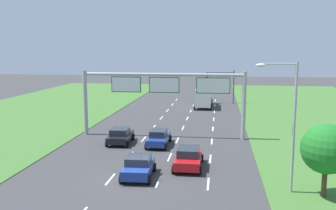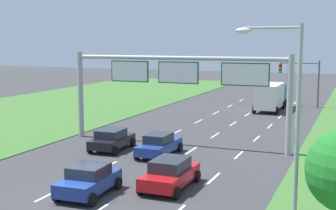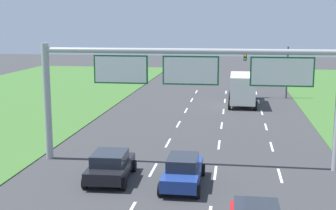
# 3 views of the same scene
# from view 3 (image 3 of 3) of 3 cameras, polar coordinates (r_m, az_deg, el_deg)

# --- Properties ---
(lane_dashes_inner_left) EXTENTS (0.14, 62.40, 0.01)m
(lane_dashes_inner_left) POSITION_cam_3_polar(r_m,az_deg,el_deg) (26.61, -1.83, -7.90)
(lane_dashes_inner_left) COLOR white
(lane_dashes_inner_left) RESTS_ON ground_plane
(lane_dashes_inner_right) EXTENTS (0.14, 62.40, 0.01)m
(lane_dashes_inner_right) POSITION_cam_3_polar(r_m,az_deg,el_deg) (26.26, 5.79, -8.20)
(lane_dashes_inner_right) COLOR white
(lane_dashes_inner_right) RESTS_ON ground_plane
(lane_dashes_slip) EXTENTS (0.14, 62.40, 0.01)m
(lane_dashes_slip) POSITION_cam_3_polar(r_m,az_deg,el_deg) (26.37, 13.50, -8.36)
(lane_dashes_slip) COLOR white
(lane_dashes_slip) RESTS_ON ground_plane
(car_lead_silver) EXTENTS (2.03, 4.45, 1.55)m
(car_lead_silver) POSITION_cam_3_polar(r_m,az_deg,el_deg) (23.98, 1.83, -8.00)
(car_lead_silver) COLOR navy
(car_lead_silver) RESTS_ON ground_plane
(car_mid_lane) EXTENTS (2.33, 4.12, 1.53)m
(car_mid_lane) POSITION_cam_3_polar(r_m,az_deg,el_deg) (24.95, -7.05, -7.33)
(car_mid_lane) COLOR black
(car_mid_lane) RESTS_ON ground_plane
(box_truck) EXTENTS (2.71, 8.28, 3.07)m
(box_truck) POSITION_cam_3_polar(r_m,az_deg,el_deg) (47.71, 9.04, 2.13)
(box_truck) COLOR navy
(box_truck) RESTS_ON ground_plane
(sign_gantry) EXTENTS (17.24, 0.44, 7.00)m
(sign_gantry) POSITION_cam_3_polar(r_m,az_deg,el_deg) (26.58, 2.80, 3.05)
(sign_gantry) COLOR #9EA0A5
(sign_gantry) RESTS_ON ground_plane
(traffic_light_mast) EXTENTS (4.76, 0.49, 5.60)m
(traffic_light_mast) POSITION_cam_3_polar(r_m,az_deg,el_deg) (51.72, 12.22, 5.08)
(traffic_light_mast) COLOR #47494F
(traffic_light_mast) RESTS_ON ground_plane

